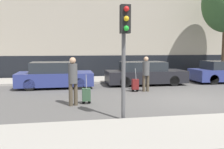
{
  "coord_description": "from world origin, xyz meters",
  "views": [
    {
      "loc": [
        -5.11,
        -9.45,
        2.18
      ],
      "look_at": [
        -3.07,
        1.8,
        0.95
      ],
      "focal_mm": 40.0,
      "sensor_mm": 36.0,
      "label": 1
    }
  ],
  "objects": [
    {
      "name": "ground_plane",
      "position": [
        0.0,
        0.0,
        0.0
      ],
      "size": [
        80.0,
        80.0,
        0.0
      ],
      "primitive_type": "plane",
      "color": "#565451"
    },
    {
      "name": "sidewalk_far",
      "position": [
        0.0,
        7.0,
        0.06
      ],
      "size": [
        28.0,
        3.0,
        0.12
      ],
      "color": "#A39E93",
      "rests_on": "ground_plane"
    },
    {
      "name": "parked_car_0",
      "position": [
        -5.8,
        4.45,
        0.66
      ],
      "size": [
        4.05,
        1.91,
        1.41
      ],
      "color": "navy",
      "rests_on": "ground_plane"
    },
    {
      "name": "parked_car_1",
      "position": [
        -0.59,
        4.62,
        0.64
      ],
      "size": [
        4.64,
        1.82,
        1.37
      ],
      "color": "black",
      "rests_on": "ground_plane"
    },
    {
      "name": "parked_car_2",
      "position": [
        4.71,
        4.72,
        0.64
      ],
      "size": [
        4.2,
        1.84,
        1.36
      ],
      "color": "navy",
      "rests_on": "ground_plane"
    },
    {
      "name": "pedestrian_left",
      "position": [
        -4.9,
        -0.09,
        1.05
      ],
      "size": [
        0.34,
        0.34,
        1.83
      ],
      "rotation": [
        0.0,
        0.0,
        3.53
      ],
      "color": "#4C4233",
      "rests_on": "ground_plane"
    },
    {
      "name": "trolley_left",
      "position": [
        -4.39,
        0.12,
        0.36
      ],
      "size": [
        0.34,
        0.29,
        1.15
      ],
      "color": "#335138",
      "rests_on": "ground_plane"
    },
    {
      "name": "pedestrian_right",
      "position": [
        -1.24,
        2.39,
        0.99
      ],
      "size": [
        0.35,
        0.34,
        1.74
      ],
      "rotation": [
        0.0,
        0.0,
        -0.0
      ],
      "color": "#4C4233",
      "rests_on": "ground_plane"
    },
    {
      "name": "trolley_right",
      "position": [
        -1.79,
        2.39,
        0.37
      ],
      "size": [
        0.34,
        0.29,
        1.17
      ],
      "color": "maroon",
      "rests_on": "ground_plane"
    },
    {
      "name": "traffic_light",
      "position": [
        -3.46,
        -2.37,
        2.43
      ],
      "size": [
        0.28,
        0.47,
        3.39
      ],
      "color": "#515154",
      "rests_on": "ground_plane"
    }
  ]
}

